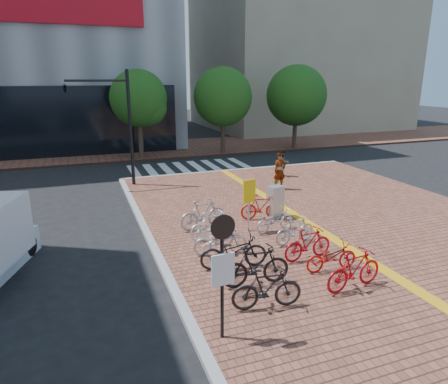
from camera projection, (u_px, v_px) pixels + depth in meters
name	position (u px, v px, depth m)	size (l,w,h in m)	color
ground	(293.00, 260.00, 12.62)	(120.00, 120.00, 0.00)	black
kerb_north	(238.00, 170.00, 24.42)	(14.00, 0.25, 0.15)	gray
far_sidewalk	(160.00, 149.00, 31.55)	(70.00, 8.00, 0.15)	brown
building_beige	(296.00, 45.00, 44.94)	(20.00, 18.00, 18.00)	gray
crosswalk	(190.00, 168.00, 25.42)	(7.50, 4.00, 0.01)	silver
street_trees	(237.00, 98.00, 28.90)	(16.20, 4.60, 6.35)	#38281E
bike_0	(267.00, 289.00, 9.58)	(0.50, 1.75, 1.05)	black
bike_1	(256.00, 266.00, 10.64)	(0.54, 1.91, 1.15)	black
bike_2	(234.00, 251.00, 11.64)	(0.69, 1.99, 1.05)	black
bike_3	(220.00, 241.00, 12.57)	(0.60, 1.71, 0.90)	#B6B7BB
bike_4	(212.00, 225.00, 13.75)	(0.47, 1.68, 1.01)	white
bike_5	(203.00, 214.00, 14.73)	(0.52, 1.85, 1.11)	#A3A3A7
bike_6	(354.00, 270.00, 10.46)	(0.52, 1.83, 1.10)	#B50C16
bike_7	(331.00, 257.00, 11.52)	(0.57, 1.62, 0.85)	red
bike_8	(308.00, 244.00, 12.20)	(0.48, 1.69, 1.02)	#B50C1B
bike_9	(295.00, 230.00, 13.38)	(0.45, 1.61, 0.97)	#AEAEB3
bike_10	(275.00, 220.00, 14.46)	(0.56, 1.61, 0.84)	#BCBCC1
bike_11	(261.00, 207.00, 15.69)	(0.47, 1.66, 1.00)	red
pedestrian_a	(280.00, 171.00, 19.79)	(0.67, 0.44, 1.84)	gray
pedestrian_b	(283.00, 163.00, 22.41)	(0.73, 0.57, 1.51)	#4E5463
utility_box	(275.00, 202.00, 15.85)	(0.59, 0.43, 1.28)	#B5B5BA
yellow_sign	(249.00, 196.00, 14.21)	(0.52, 0.18, 1.94)	#B7B7BC
notice_sign	(223.00, 263.00, 8.12)	(0.52, 0.13, 2.82)	black
traffic_light_pole	(101.00, 107.00, 19.41)	(3.11, 1.20, 5.79)	black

